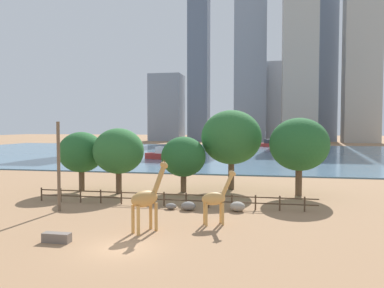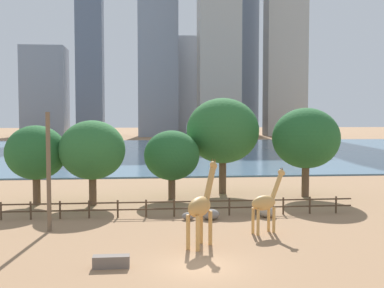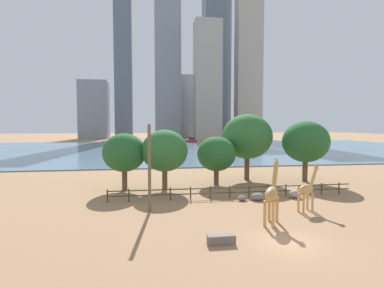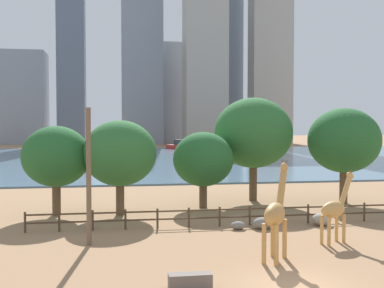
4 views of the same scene
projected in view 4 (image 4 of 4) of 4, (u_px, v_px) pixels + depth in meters
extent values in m
plane|color=#9E7551|center=(151.00, 158.00, 99.18)|extent=(400.00, 400.00, 0.00)
cube|color=slate|center=(153.00, 158.00, 96.22)|extent=(180.00, 86.00, 0.20)
cylinder|color=#C18C47|center=(273.00, 237.00, 24.60)|extent=(0.32, 0.32, 1.98)
cylinder|color=#C18C47|center=(285.00, 239.00, 24.33)|extent=(0.32, 0.32, 1.98)
cylinder|color=#C18C47|center=(264.00, 244.00, 23.22)|extent=(0.32, 0.32, 1.98)
cylinder|color=#C18C47|center=(276.00, 245.00, 22.96)|extent=(0.32, 0.32, 1.98)
ellipsoid|color=#C18C47|center=(275.00, 214.00, 23.72)|extent=(1.96, 2.29, 1.14)
cylinder|color=#C18C47|center=(282.00, 187.00, 24.84)|extent=(1.01, 1.24, 2.12)
ellipsoid|color=#C18C47|center=(284.00, 167.00, 25.23)|extent=(0.77, 0.89, 0.72)
cone|color=brown|center=(283.00, 161.00, 25.25)|extent=(0.14, 0.14, 0.21)
cone|color=brown|center=(286.00, 161.00, 25.18)|extent=(0.14, 0.14, 0.21)
cylinder|color=tan|center=(337.00, 227.00, 27.85)|extent=(0.26, 0.26, 1.65)
cylinder|color=tan|center=(344.00, 229.00, 27.43)|extent=(0.26, 0.26, 1.65)
cylinder|color=tan|center=(322.00, 230.00, 27.13)|extent=(0.26, 0.26, 1.65)
cylinder|color=tan|center=(329.00, 231.00, 26.71)|extent=(0.26, 0.26, 1.65)
ellipsoid|color=tan|center=(333.00, 210.00, 27.23)|extent=(1.97, 1.44, 0.96)
cylinder|color=tan|center=(346.00, 190.00, 27.80)|extent=(1.07, 0.71, 1.78)
ellipsoid|color=tan|center=(350.00, 176.00, 27.99)|extent=(0.76, 0.57, 0.60)
cone|color=brown|center=(349.00, 171.00, 28.04)|extent=(0.12, 0.12, 0.17)
cone|color=brown|center=(351.00, 171.00, 27.91)|extent=(0.12, 0.12, 0.17)
cylinder|color=brown|center=(89.00, 177.00, 26.84)|extent=(0.28, 0.28, 7.71)
ellipsoid|color=gray|center=(238.00, 225.00, 30.97)|extent=(0.97, 0.71, 0.53)
ellipsoid|color=gray|center=(322.00, 219.00, 32.16)|extent=(1.29, 1.12, 0.84)
ellipsoid|color=gray|center=(263.00, 223.00, 31.09)|extent=(1.27, 1.02, 0.76)
cube|color=#72665B|center=(190.00, 281.00, 19.85)|extent=(1.80, 0.60, 0.60)
cylinder|color=#4C3826|center=(25.00, 222.00, 30.01)|extent=(0.14, 0.14, 1.30)
cylinder|color=#4C3826|center=(59.00, 221.00, 30.34)|extent=(0.14, 0.14, 1.30)
cylinder|color=#4C3826|center=(93.00, 220.00, 30.67)|extent=(0.14, 0.14, 1.30)
cylinder|color=#4C3826|center=(125.00, 219.00, 30.99)|extent=(0.14, 0.14, 1.30)
cylinder|color=#4C3826|center=(157.00, 218.00, 31.32)|extent=(0.14, 0.14, 1.30)
cylinder|color=#4C3826|center=(189.00, 217.00, 31.65)|extent=(0.14, 0.14, 1.30)
cylinder|color=#4C3826|center=(220.00, 216.00, 31.98)|extent=(0.14, 0.14, 1.30)
cylinder|color=#4C3826|center=(250.00, 216.00, 32.31)|extent=(0.14, 0.14, 1.30)
cylinder|color=#4C3826|center=(279.00, 215.00, 32.64)|extent=(0.14, 0.14, 1.30)
cylinder|color=#4C3826|center=(308.00, 214.00, 32.96)|extent=(0.14, 0.14, 1.30)
cylinder|color=#4C3826|center=(336.00, 213.00, 33.29)|extent=(0.14, 0.14, 1.30)
cylinder|color=#4C3826|center=(364.00, 212.00, 33.62)|extent=(0.14, 0.14, 1.30)
cube|color=#4C3826|center=(228.00, 209.00, 32.05)|extent=(26.10, 0.08, 0.10)
cube|color=#4C3826|center=(228.00, 217.00, 32.07)|extent=(26.10, 0.08, 0.10)
cylinder|color=brown|center=(343.00, 186.00, 41.40)|extent=(0.68, 0.68, 2.95)
ellipsoid|color=#26602D|center=(344.00, 140.00, 41.24)|extent=(6.17, 6.17, 5.55)
cylinder|color=brown|center=(203.00, 195.00, 39.24)|extent=(0.64, 0.64, 1.98)
ellipsoid|color=#26602D|center=(203.00, 159.00, 39.12)|extent=(4.93, 4.93, 4.44)
cylinder|color=brown|center=(253.00, 182.00, 42.76)|extent=(0.69, 0.69, 3.28)
ellipsoid|color=#2D6B33|center=(253.00, 133.00, 42.58)|extent=(6.92, 6.92, 6.23)
cylinder|color=brown|center=(120.00, 198.00, 36.06)|extent=(0.62, 0.62, 2.44)
ellipsoid|color=#2D6B33|center=(120.00, 153.00, 35.93)|extent=(5.47, 5.47, 4.93)
cylinder|color=brown|center=(57.00, 199.00, 35.99)|extent=(0.63, 0.63, 2.38)
ellipsoid|color=#26602D|center=(56.00, 156.00, 35.86)|extent=(5.05, 5.05, 4.54)
cube|color=#B22D28|center=(177.00, 147.00, 130.19)|extent=(5.63, 5.86, 1.20)
cube|color=#333338|center=(179.00, 142.00, 129.67)|extent=(2.51, 2.56, 1.43)
cylinder|color=silver|center=(176.00, 137.00, 130.27)|extent=(0.17, 0.17, 4.18)
cube|color=#B22D28|center=(72.00, 163.00, 74.20)|extent=(6.47, 4.53, 1.22)
cube|color=silver|center=(76.00, 155.00, 73.94)|extent=(2.61, 2.25, 1.47)
cube|color=slate|center=(71.00, 13.00, 168.13)|extent=(9.41, 9.83, 92.01)
cube|color=#ADA89E|center=(271.00, 19.00, 176.81)|extent=(14.92, 8.48, 91.71)
cube|color=gray|center=(142.00, 29.00, 166.89)|extent=(14.14, 8.85, 80.40)
cube|color=gray|center=(24.00, 98.00, 171.11)|extent=(15.62, 14.31, 32.62)
cube|color=#ADA89E|center=(205.00, 52.00, 160.15)|extent=(13.91, 10.64, 62.28)
cube|color=slate|center=(219.00, 30.00, 189.07)|extent=(15.86, 13.68, 88.40)
cube|color=#939EAD|center=(166.00, 94.00, 181.18)|extent=(14.43, 11.66, 37.19)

